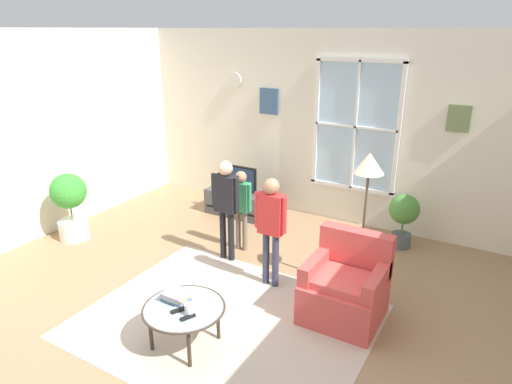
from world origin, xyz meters
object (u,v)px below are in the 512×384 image
Objects in this scene: book_stack at (176,296)px; person_black_shirt at (226,199)px; coffee_table at (184,310)px; cup at (189,309)px; person_red_shirt at (271,220)px; tv_stand at (240,203)px; remote_near_books at (178,310)px; armchair at (345,288)px; television at (239,178)px; potted_plant_by_window at (404,215)px; person_green_shirt at (241,201)px; potted_plant_corner at (70,202)px; remote_near_cup at (188,317)px; floor_lamp at (368,177)px.

person_black_shirt is at bearing 106.75° from book_stack.
book_stack is at bearing 159.04° from coffee_table.
cup is 1.43m from person_red_shirt.
tv_stand is 7.74× the size of remote_near_books.
cup is at bearing -129.37° from armchair.
book_stack is 1.65m from person_black_shirt.
coffee_table is (1.24, -2.91, -0.23)m from television.
person_red_shirt is (0.18, 1.41, 0.40)m from remote_near_books.
potted_plant_by_window reaches higher than tv_stand.
person_green_shirt is 1.15× the size of potted_plant_corner.
remote_near_cup is at bearing -66.80° from person_black_shirt.
floor_lamp is at bearing -96.59° from potted_plant_by_window.
armchair reaches higher than tv_stand.
floor_lamp is at bearing -26.16° from television.
television is at bearing 114.54° from cup.
person_green_shirt is at bearing 106.20° from remote_near_books.
television is at bearing 112.56° from remote_near_books.
tv_stand is 2.21m from person_red_shirt.
armchair is 6.21× the size of remote_near_cup.
cup is (1.35, -2.97, 0.26)m from tv_stand.
coffee_table is 3.33m from potted_plant_by_window.
cup is at bearing 8.46° from remote_near_books.
book_stack is 3.33m from potted_plant_by_window.
cup reaches higher than coffee_table.
book_stack is 1.93m from person_green_shirt.
remote_near_books is at bearing -43.86° from book_stack.
person_green_shirt reaches higher than coffee_table.
floor_lamp is (0.99, 1.82, 0.89)m from cup.
television is 2.47m from potted_plant_corner.
television is at bearing -175.94° from potted_plant_by_window.
television is at bearing 111.24° from book_stack.
book_stack is 2.29m from floor_lamp.
armchair is 6.21× the size of remote_near_books.
potted_plant_by_window is at bearing 38.91° from person_black_shirt.
book_stack is 0.18m from remote_near_books.
remote_near_books is 1.82m from person_black_shirt.
book_stack is at bearing -19.54° from potted_plant_corner.
armchair is at bearing 2.68° from potted_plant_corner.
remote_near_books is at bearing 164.80° from remote_near_cup.
person_green_shirt is 1.81m from floor_lamp.
tv_stand is 1.13× the size of potted_plant_corner.
person_red_shirt is 2.08m from potted_plant_by_window.
armchair is 0.67× the size of person_red_shirt.
armchair is 1.16× the size of potted_plant_by_window.
tv_stand is 1.29m from person_green_shirt.
floor_lamp reaches higher than remote_near_books.
coffee_table is 0.80× the size of potted_plant_corner.
person_black_shirt reaches higher than armchair.
coffee_table is at bearing 140.80° from remote_near_cup.
potted_plant_by_window is (1.07, 1.75, -0.34)m from person_red_shirt.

